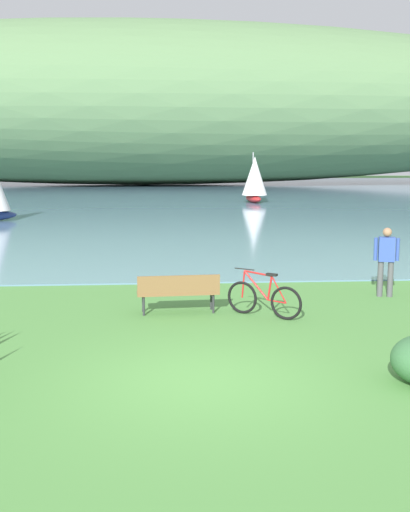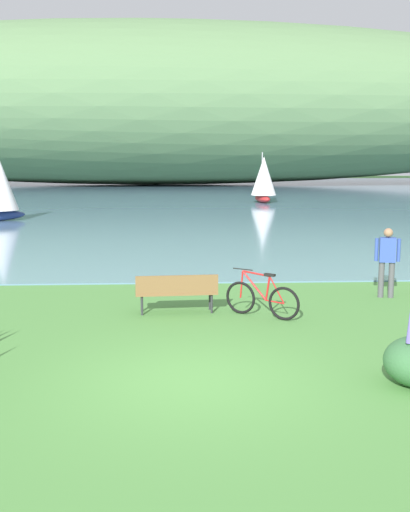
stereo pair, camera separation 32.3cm
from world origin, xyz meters
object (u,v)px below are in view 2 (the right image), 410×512
object	(u,v)px
person_at_shoreline	(387,258)
sailboat_mid_bay	(264,179)
bicycle_leaning_near_bench	(262,299)
park_bench_near_camera	(177,290)

from	to	relation	value
person_at_shoreline	sailboat_mid_bay	size ratio (longest dim) A/B	0.47
bicycle_leaning_near_bench	park_bench_near_camera	bearing A→B (deg)	167.43
park_bench_near_camera	sailboat_mid_bay	size ratio (longest dim) A/B	0.50
person_at_shoreline	sailboat_mid_bay	world-z (taller)	sailboat_mid_bay
park_bench_near_camera	person_at_shoreline	distance (m)	5.32
bicycle_leaning_near_bench	sailboat_mid_bay	size ratio (longest dim) A/B	0.40
bicycle_leaning_near_bench	person_at_shoreline	bearing A→B (deg)	27.67
park_bench_near_camera	bicycle_leaning_near_bench	size ratio (longest dim) A/B	1.24
person_at_shoreline	park_bench_near_camera	bearing A→B (deg)	-165.49
park_bench_near_camera	sailboat_mid_bay	distance (m)	33.30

